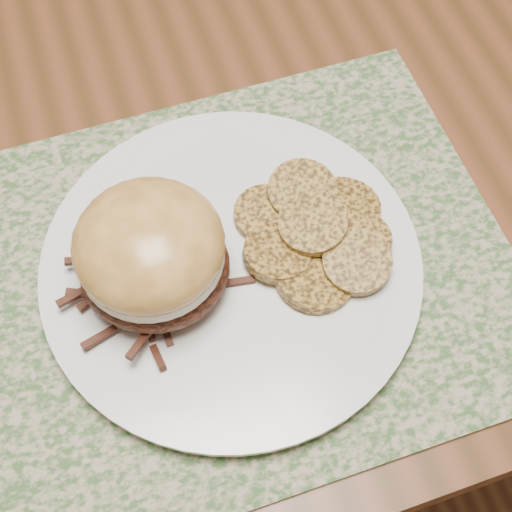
{
  "coord_description": "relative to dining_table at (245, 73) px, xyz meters",
  "views": [
    {
      "loc": [
        -0.15,
        -0.49,
        1.22
      ],
      "look_at": [
        -0.08,
        -0.27,
        0.79
      ],
      "focal_mm": 50.0,
      "sensor_mm": 36.0,
      "label": 1
    }
  ],
  "objects": [
    {
      "name": "roasted_potatoes",
      "position": [
        -0.03,
        -0.26,
        0.11
      ],
      "size": [
        0.13,
        0.13,
        0.03
      ],
      "color": "#A57B30",
      "rests_on": "dinner_plate"
    },
    {
      "name": "pork_sandwich",
      "position": [
        -0.15,
        -0.25,
        0.14
      ],
      "size": [
        0.14,
        0.13,
        0.08
      ],
      "rotation": [
        0.0,
        0.0,
        -0.44
      ],
      "color": "black",
      "rests_on": "dinner_plate"
    },
    {
      "name": "placemat",
      "position": [
        -0.11,
        -0.26,
        0.08
      ],
      "size": [
        0.45,
        0.33,
        0.0
      ],
      "primitive_type": "cube",
      "color": "#3A5B2F",
      "rests_on": "dining_table"
    },
    {
      "name": "ground",
      "position": [
        0.0,
        0.0,
        -0.67
      ],
      "size": [
        3.5,
        3.5,
        0.0
      ],
      "primitive_type": "plane",
      "color": "#542E1C",
      "rests_on": "ground"
    },
    {
      "name": "dinner_plate",
      "position": [
        -0.09,
        -0.26,
        0.09
      ],
      "size": [
        0.26,
        0.26,
        0.02
      ],
      "primitive_type": "cylinder",
      "color": "white",
      "rests_on": "placemat"
    },
    {
      "name": "dining_table",
      "position": [
        0.0,
        0.0,
        0.0
      ],
      "size": [
        1.5,
        0.9,
        0.75
      ],
      "color": "brown",
      "rests_on": "ground"
    }
  ]
}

